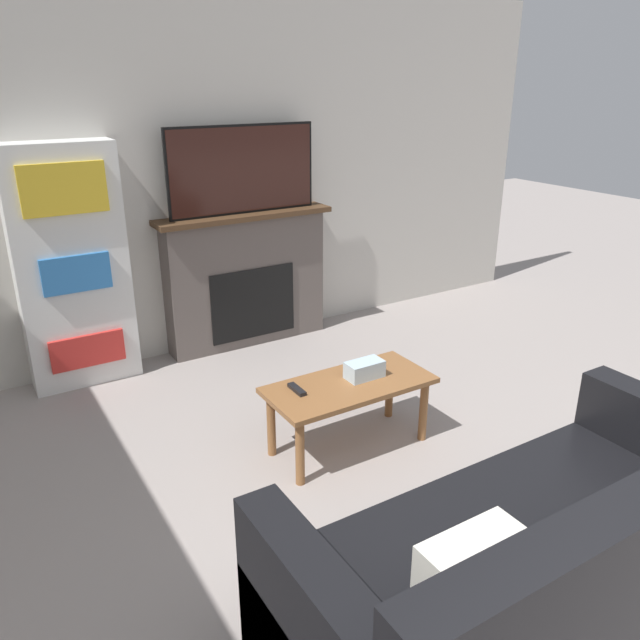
{
  "coord_description": "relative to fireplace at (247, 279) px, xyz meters",
  "views": [
    {
      "loc": [
        -1.71,
        -0.4,
        2.06
      ],
      "look_at": [
        0.1,
        2.55,
        0.7
      ],
      "focal_mm": 35.0,
      "sensor_mm": 36.0,
      "label": 1
    }
  ],
  "objects": [
    {
      "name": "couch",
      "position": [
        -0.34,
        -3.26,
        -0.23
      ],
      "size": [
        1.99,
        0.95,
        0.95
      ],
      "color": "black",
      "rests_on": "ground_plane"
    },
    {
      "name": "bookshelf",
      "position": [
        -1.3,
        -0.02,
        0.3
      ],
      "size": [
        0.72,
        0.29,
        1.67
      ],
      "color": "white",
      "rests_on": "ground_plane"
    },
    {
      "name": "tv",
      "position": [
        0.0,
        -0.02,
        0.86
      ],
      "size": [
        1.19,
        0.03,
        0.65
      ],
      "color": "black",
      "rests_on": "fireplace"
    },
    {
      "name": "fireplace",
      "position": [
        0.0,
        0.0,
        0.0
      ],
      "size": [
        1.41,
        0.28,
        1.07
      ],
      "color": "#605651",
      "rests_on": "ground_plane"
    },
    {
      "name": "tissue_box",
      "position": [
        -0.07,
        -1.73,
        -0.07
      ],
      "size": [
        0.22,
        0.12,
        0.1
      ],
      "color": "silver",
      "rests_on": "coffee_table"
    },
    {
      "name": "remote_control",
      "position": [
        -0.49,
        -1.68,
        -0.11
      ],
      "size": [
        0.04,
        0.15,
        0.02
      ],
      "color": "black",
      "rests_on": "coffee_table"
    },
    {
      "name": "wall_back",
      "position": [
        -0.28,
        0.14,
        0.81
      ],
      "size": [
        6.48,
        0.06,
        2.7
      ],
      "color": "beige",
      "rests_on": "ground_plane"
    },
    {
      "name": "coffee_table",
      "position": [
        -0.18,
        -1.75,
        -0.18
      ],
      "size": [
        0.97,
        0.45,
        0.42
      ],
      "color": "brown",
      "rests_on": "ground_plane"
    }
  ]
}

